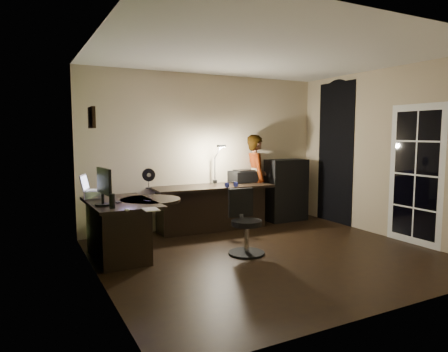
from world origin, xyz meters
name	(u,v)px	position (x,y,z in m)	size (l,w,h in m)	color
floor	(269,255)	(0.00, 0.00, -0.01)	(4.50, 4.00, 0.01)	black
ceiling	(271,54)	(0.00, 0.00, 2.71)	(4.50, 4.00, 0.01)	silver
wall_back	(207,151)	(0.00, 2.00, 1.35)	(4.50, 0.01, 2.70)	tan
wall_front	(395,168)	(0.00, -2.00, 1.35)	(4.50, 0.01, 2.70)	tan
wall_left	(97,162)	(-2.25, 0.00, 1.35)	(0.01, 4.00, 2.70)	tan
wall_right	(387,153)	(2.25, 0.00, 1.35)	(0.01, 4.00, 2.70)	tan
green_wall_overlay	(98,162)	(-2.24, 0.00, 1.35)	(0.00, 4.00, 2.70)	#4A5F28
arched_doorway	(335,153)	(2.24, 1.15, 1.30)	(0.01, 0.90, 2.60)	black
french_door	(415,175)	(2.24, -0.55, 1.05)	(0.02, 0.92, 2.10)	white
framed_picture	(92,118)	(-2.22, 0.45, 1.85)	(0.04, 0.30, 0.25)	black
desk_left	(121,230)	(-1.83, 0.80, 0.38)	(0.82, 1.33, 0.77)	black
desk_right	(213,208)	(-0.06, 1.63, 0.39)	(2.06, 0.72, 0.77)	black
cabinet	(286,190)	(1.52, 1.68, 0.59)	(0.78, 0.39, 1.17)	black
laptop_stand	(94,195)	(-2.11, 1.16, 0.83)	(0.24, 0.20, 0.10)	silver
laptop	(96,182)	(-2.07, 1.16, 0.99)	(0.34, 0.32, 0.23)	silver
monitor	(103,192)	(-2.10, 0.58, 0.94)	(0.10, 0.51, 0.33)	black
mouse	(127,210)	(-1.93, 0.03, 0.79)	(0.06, 0.09, 0.03)	silver
phone	(117,202)	(-1.90, 0.70, 0.78)	(0.07, 0.14, 0.01)	black
pen	(147,201)	(-1.53, 0.60, 0.78)	(0.01, 0.13, 0.01)	black
speaker	(112,201)	(-2.05, 0.27, 0.87)	(0.07, 0.07, 0.18)	black
notepad	(151,209)	(-1.67, -0.02, 0.78)	(0.17, 0.23, 0.01)	silver
desk_fan	(149,178)	(-1.16, 1.73, 0.95)	(0.21, 0.11, 0.32)	black
headphones	(231,184)	(0.08, 1.24, 0.84)	(0.21, 0.09, 0.10)	navy
printer	(244,176)	(0.66, 1.80, 0.89)	(0.49, 0.38, 0.22)	black
desk_lamp	(215,163)	(0.07, 1.83, 1.15)	(0.18, 0.34, 0.74)	black
office_chair	(247,222)	(-0.27, 0.16, 0.45)	(0.50, 0.50, 0.89)	black
person	(256,179)	(0.90, 1.78, 0.82)	(0.59, 0.39, 1.64)	#D8A88C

